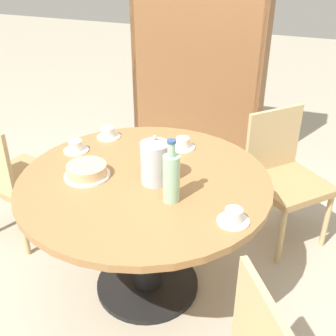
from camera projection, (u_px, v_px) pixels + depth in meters
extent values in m
plane|color=#B2A893|center=(148.00, 285.00, 2.42)|extent=(14.00, 14.00, 0.00)
cylinder|color=black|center=(148.00, 283.00, 2.41)|extent=(0.57, 0.57, 0.03)
cylinder|color=black|center=(146.00, 236.00, 2.24)|extent=(0.16, 0.16, 0.65)
cylinder|color=#9E7042|center=(144.00, 181.00, 2.07)|extent=(1.25, 1.25, 0.04)
cylinder|color=tan|center=(66.00, 201.00, 2.82)|extent=(0.03, 0.03, 0.39)
cylinder|color=tan|center=(29.00, 186.00, 2.99)|extent=(0.03, 0.03, 0.39)
cylinder|color=tan|center=(24.00, 229.00, 2.56)|extent=(0.03, 0.03, 0.39)
cube|color=tan|center=(21.00, 177.00, 2.67)|extent=(0.50, 0.50, 0.04)
cylinder|color=tan|center=(281.00, 237.00, 2.49)|extent=(0.03, 0.03, 0.39)
cylinder|color=tan|center=(326.00, 221.00, 2.63)|extent=(0.03, 0.03, 0.39)
cylinder|color=tan|center=(245.00, 206.00, 2.77)|extent=(0.03, 0.03, 0.39)
cylinder|color=tan|center=(288.00, 193.00, 2.91)|extent=(0.03, 0.03, 0.39)
cube|color=tan|center=(289.00, 185.00, 2.59)|extent=(0.59, 0.59, 0.04)
cube|color=tan|center=(273.00, 139.00, 2.64)|extent=(0.29, 0.31, 0.40)
cube|color=brown|center=(264.00, 61.00, 3.22)|extent=(0.04, 0.28, 1.81)
cube|color=brown|center=(140.00, 49.00, 3.54)|extent=(0.04, 0.28, 1.81)
cube|color=brown|center=(194.00, 59.00, 3.27)|extent=(1.07, 0.02, 1.81)
cube|color=brown|center=(196.00, 153.00, 3.82)|extent=(1.00, 0.27, 0.04)
cube|color=brown|center=(198.00, 91.00, 3.53)|extent=(1.00, 0.27, 0.04)
cube|color=brown|center=(201.00, 15.00, 3.23)|extent=(1.00, 0.27, 0.04)
cube|color=#703384|center=(232.00, 130.00, 3.57)|extent=(0.36, 0.21, 0.52)
cube|color=beige|center=(162.00, 119.00, 3.76)|extent=(0.36, 0.21, 0.53)
cube|color=orange|center=(232.00, 62.00, 3.30)|extent=(0.46, 0.21, 0.51)
cube|color=black|center=(167.00, 60.00, 3.48)|extent=(0.46, 0.21, 0.44)
cylinder|color=silver|center=(155.00, 163.00, 1.99)|extent=(0.14, 0.14, 0.21)
cone|color=silver|center=(155.00, 141.00, 1.93)|extent=(0.13, 0.13, 0.02)
sphere|color=silver|center=(155.00, 137.00, 1.92)|extent=(0.02, 0.02, 0.02)
cylinder|color=#99C6A3|center=(171.00, 179.00, 1.84)|extent=(0.08, 0.08, 0.22)
cylinder|color=#99C6A3|center=(171.00, 149.00, 1.77)|extent=(0.03, 0.03, 0.06)
cylinder|color=#2D5184|center=(171.00, 141.00, 1.76)|extent=(0.04, 0.04, 0.01)
cylinder|color=white|center=(87.00, 175.00, 2.08)|extent=(0.23, 0.23, 0.01)
cylinder|color=#DBB784|center=(87.00, 170.00, 2.06)|extent=(0.20, 0.20, 0.05)
cylinder|color=white|center=(183.00, 147.00, 2.35)|extent=(0.14, 0.14, 0.01)
cylinder|color=silver|center=(183.00, 142.00, 2.34)|extent=(0.08, 0.08, 0.05)
cylinder|color=white|center=(109.00, 137.00, 2.47)|extent=(0.14, 0.14, 0.01)
cylinder|color=silver|center=(108.00, 132.00, 2.46)|extent=(0.08, 0.08, 0.05)
cylinder|color=white|center=(76.00, 150.00, 2.32)|extent=(0.14, 0.14, 0.01)
cylinder|color=silver|center=(76.00, 145.00, 2.31)|extent=(0.08, 0.08, 0.05)
cylinder|color=white|center=(233.00, 221.00, 1.76)|extent=(0.14, 0.14, 0.01)
cylinder|color=silver|center=(234.00, 215.00, 1.74)|extent=(0.08, 0.08, 0.05)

